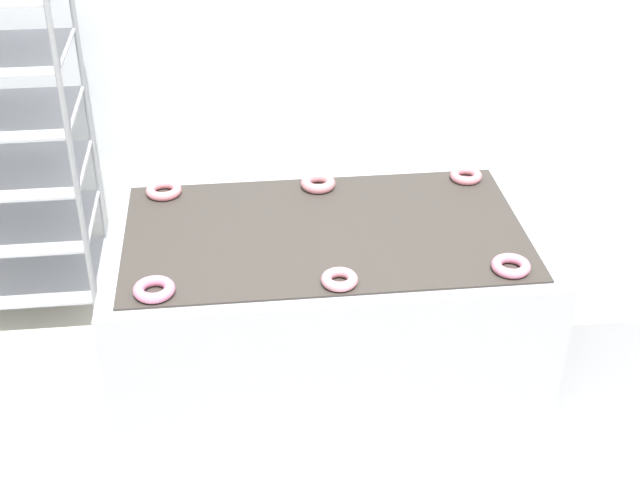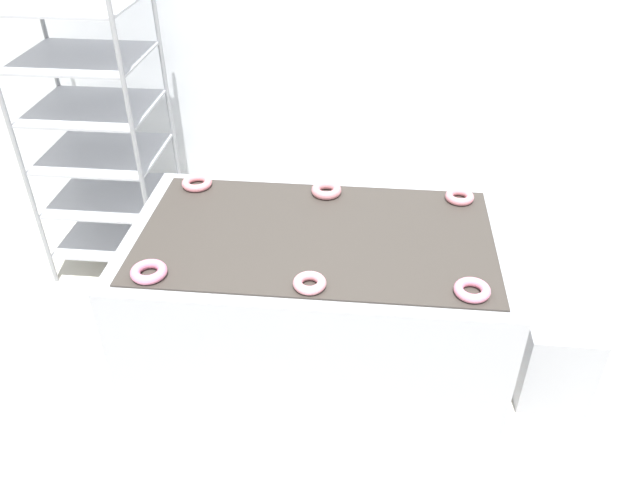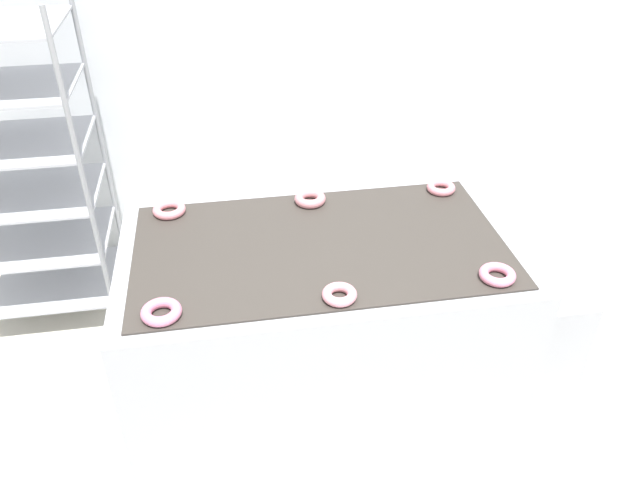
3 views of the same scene
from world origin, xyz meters
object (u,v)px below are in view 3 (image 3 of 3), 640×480
at_px(glaze_bin, 544,329).
at_px(donut_far_right, 441,188).
at_px(baking_rack_cart, 26,169).
at_px(fryer_machine, 320,326).
at_px(donut_near_center, 339,295).
at_px(donut_near_right, 497,275).
at_px(donut_far_left, 169,210).
at_px(donut_near_left, 161,312).
at_px(donut_far_center, 310,199).

height_order(glaze_bin, donut_far_right, donut_far_right).
bearing_deg(baking_rack_cart, fryer_machine, -34.57).
bearing_deg(baking_rack_cart, donut_near_center, -43.48).
height_order(glaze_bin, donut_near_right, donut_near_right).
height_order(glaze_bin, donut_far_left, donut_far_left).
height_order(fryer_machine, donut_far_right, donut_far_right).
bearing_deg(donut_far_left, baking_rack_cart, 141.82).
height_order(donut_near_center, donut_far_right, same).
xyz_separation_m(donut_near_left, donut_far_center, (0.60, 0.66, 0.00)).
bearing_deg(donut_far_center, donut_near_center, -90.15).
bearing_deg(baking_rack_cart, donut_far_right, -16.33).
xyz_separation_m(glaze_bin, donut_far_center, (-1.07, 0.30, 0.64)).
height_order(glaze_bin, donut_near_left, donut_near_left).
relative_size(donut_near_right, donut_far_right, 1.04).
relative_size(donut_near_left, donut_near_center, 1.12).
bearing_deg(donut_near_right, donut_far_right, 88.99).
bearing_deg(donut_near_left, glaze_bin, 12.08).
relative_size(donut_near_center, donut_far_right, 0.97).
bearing_deg(fryer_machine, baking_rack_cart, 145.43).
bearing_deg(fryer_machine, donut_far_left, 150.13).
bearing_deg(donut_near_right, baking_rack_cart, 147.21).
distance_m(fryer_machine, donut_near_right, 0.80).
xyz_separation_m(donut_near_left, donut_far_left, (0.00, 0.67, -0.00)).
distance_m(glaze_bin, donut_near_right, 0.88).
bearing_deg(baking_rack_cart, donut_far_center, -23.28).
relative_size(donut_near_left, donut_near_right, 1.04).
xyz_separation_m(fryer_machine, donut_near_right, (0.59, -0.32, 0.44)).
xyz_separation_m(glaze_bin, donut_far_right, (-0.48, 0.30, 0.64)).
bearing_deg(donut_near_right, glaze_bin, 35.40).
distance_m(donut_near_right, donut_far_right, 0.65).
height_order(donut_near_left, donut_far_right, donut_near_left).
distance_m(baking_rack_cart, glaze_bin, 2.58).
relative_size(baking_rack_cart, donut_near_right, 12.48).
bearing_deg(donut_far_left, donut_near_left, -90.41).
distance_m(donut_near_left, donut_far_right, 1.36).
xyz_separation_m(baking_rack_cart, donut_far_right, (1.88, -0.55, 0.03)).
xyz_separation_m(fryer_machine, donut_near_center, (0.01, -0.34, 0.44)).
height_order(baking_rack_cart, donut_near_center, baking_rack_cart).
distance_m(donut_far_left, donut_far_center, 0.60).
bearing_deg(glaze_bin, baking_rack_cart, 160.07).
bearing_deg(donut_near_right, donut_near_center, -178.33).
bearing_deg(baking_rack_cart, donut_far_left, -38.18).
height_order(donut_near_left, donut_near_right, donut_near_left).
relative_size(fryer_machine, donut_near_left, 11.45).
distance_m(baking_rack_cart, donut_far_right, 1.95).
distance_m(fryer_machine, donut_far_center, 0.55).
xyz_separation_m(fryer_machine, donut_far_center, (0.01, 0.32, 0.44)).
distance_m(glaze_bin, donut_near_center, 1.30).
relative_size(fryer_machine, donut_far_right, 12.37).
height_order(baking_rack_cart, donut_near_right, baking_rack_cart).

